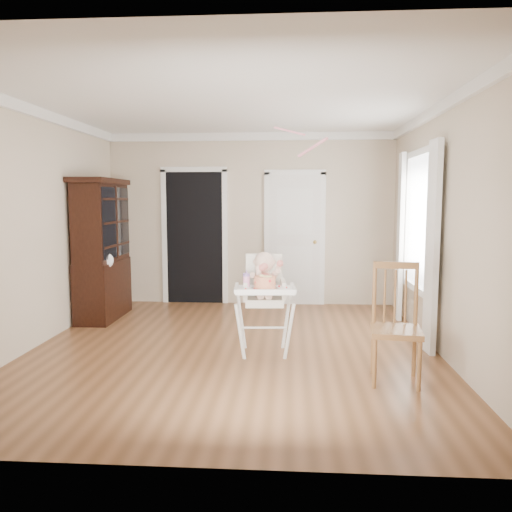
# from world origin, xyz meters

# --- Properties ---
(floor) EXTENTS (5.00, 5.00, 0.00)m
(floor) POSITION_xyz_m (0.00, 0.00, 0.00)
(floor) COLOR brown
(floor) RESTS_ON ground
(ceiling) EXTENTS (5.00, 5.00, 0.00)m
(ceiling) POSITION_xyz_m (0.00, 0.00, 2.70)
(ceiling) COLOR white
(ceiling) RESTS_ON wall_back
(wall_back) EXTENTS (4.50, 0.00, 4.50)m
(wall_back) POSITION_xyz_m (0.00, 2.50, 1.35)
(wall_back) COLOR beige
(wall_back) RESTS_ON floor
(wall_left) EXTENTS (0.00, 5.00, 5.00)m
(wall_left) POSITION_xyz_m (-2.25, 0.00, 1.35)
(wall_left) COLOR beige
(wall_left) RESTS_ON floor
(wall_right) EXTENTS (0.00, 5.00, 5.00)m
(wall_right) POSITION_xyz_m (2.25, 0.00, 1.35)
(wall_right) COLOR beige
(wall_right) RESTS_ON floor
(crown_molding) EXTENTS (4.50, 5.00, 0.12)m
(crown_molding) POSITION_xyz_m (0.00, 0.00, 2.64)
(crown_molding) COLOR white
(crown_molding) RESTS_ON ceiling
(doorway) EXTENTS (1.06, 0.05, 2.22)m
(doorway) POSITION_xyz_m (-0.90, 2.48, 1.11)
(doorway) COLOR black
(doorway) RESTS_ON wall_back
(closet_door) EXTENTS (0.96, 0.09, 2.13)m
(closet_door) POSITION_xyz_m (0.70, 2.48, 1.02)
(closet_door) COLOR white
(closet_door) RESTS_ON wall_back
(window_right) EXTENTS (0.13, 1.84, 2.30)m
(window_right) POSITION_xyz_m (2.18, 0.80, 1.29)
(window_right) COLOR white
(window_right) RESTS_ON wall_right
(high_chair) EXTENTS (0.67, 0.81, 1.10)m
(high_chair) POSITION_xyz_m (0.35, -0.14, 0.68)
(high_chair) COLOR white
(high_chair) RESTS_ON floor
(baby) EXTENTS (0.34, 0.26, 0.51)m
(baby) POSITION_xyz_m (0.35, -0.11, 0.85)
(baby) COLOR beige
(baby) RESTS_ON high_chair
(cake) EXTENTS (0.28, 0.28, 0.13)m
(cake) POSITION_xyz_m (0.37, -0.40, 0.83)
(cake) COLOR silver
(cake) RESTS_ON high_chair
(sippy_cup) EXTENTS (0.07, 0.07, 0.18)m
(sippy_cup) POSITION_xyz_m (0.17, -0.28, 0.84)
(sippy_cup) COLOR pink
(sippy_cup) RESTS_ON high_chair
(china_cabinet) EXTENTS (0.52, 1.16, 1.95)m
(china_cabinet) POSITION_xyz_m (-1.99, 1.34, 0.98)
(china_cabinet) COLOR black
(china_cabinet) RESTS_ON floor
(dining_chair) EXTENTS (0.50, 0.50, 1.09)m
(dining_chair) POSITION_xyz_m (1.60, -0.88, 0.51)
(dining_chair) COLOR brown
(dining_chair) RESTS_ON floor
(streamer) EXTENTS (0.35, 0.38, 0.15)m
(streamer) POSITION_xyz_m (0.61, 0.19, 2.41)
(streamer) COLOR pink
(streamer) RESTS_ON ceiling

